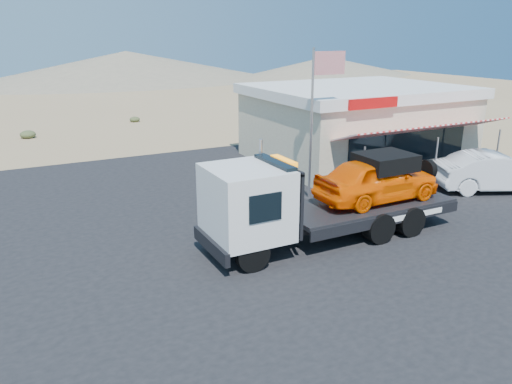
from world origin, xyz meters
TOP-DOWN VIEW (x-y plane):
  - ground at (0.00, 0.00)m, footprint 120.00×120.00m
  - asphalt_lot at (2.00, 3.00)m, footprint 32.00×24.00m
  - tow_truck at (2.82, 0.57)m, footprint 8.72×2.58m
  - white_sedan at (12.32, 1.61)m, footprint 5.36×3.71m
  - jerky_store at (10.50, 8.97)m, footprint 10.40×9.97m
  - flagpole at (4.93, 4.50)m, footprint 1.55×0.10m

SIDE VIEW (x-z plane):
  - ground at x=0.00m, z-range 0.00..0.00m
  - asphalt_lot at x=2.00m, z-range 0.00..0.02m
  - white_sedan at x=12.32m, z-range 0.02..1.69m
  - tow_truck at x=2.82m, z-range 0.11..3.03m
  - jerky_store at x=10.50m, z-range 0.04..3.94m
  - flagpole at x=4.93m, z-range 0.76..6.76m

